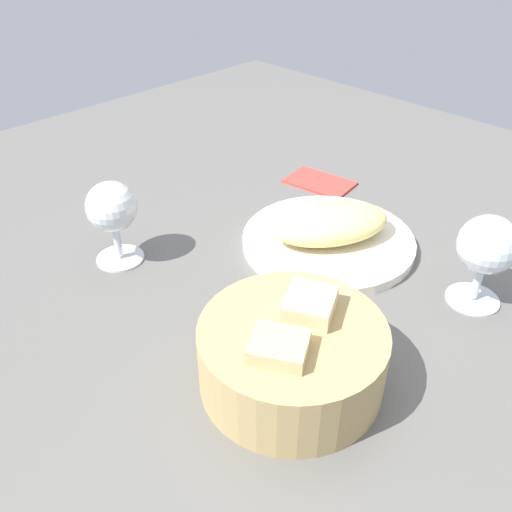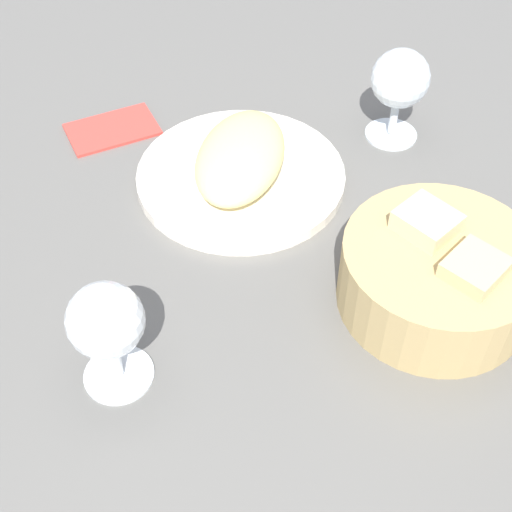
# 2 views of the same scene
# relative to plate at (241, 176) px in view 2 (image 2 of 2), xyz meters

# --- Properties ---
(ground_plane) EXTENTS (1.40, 1.40, 0.02)m
(ground_plane) POSITION_rel_plate_xyz_m (0.10, -0.04, -0.02)
(ground_plane) COLOR #5D5B57
(plate) EXTENTS (0.24, 0.24, 0.01)m
(plate) POSITION_rel_plate_xyz_m (0.00, 0.00, 0.00)
(plate) COLOR white
(plate) RESTS_ON ground_plane
(omelette) EXTENTS (0.19, 0.17, 0.05)m
(omelette) POSITION_rel_plate_xyz_m (0.00, 0.00, 0.03)
(omelette) COLOR #EDD882
(omelette) RESTS_ON plate
(lettuce_garnish) EXTENTS (0.05, 0.05, 0.01)m
(lettuce_garnish) POSITION_rel_plate_xyz_m (-0.05, 0.02, 0.01)
(lettuce_garnish) COLOR #4B853B
(lettuce_garnish) RESTS_ON plate
(bread_basket) EXTENTS (0.19, 0.19, 0.09)m
(bread_basket) POSITION_rel_plate_xyz_m (0.23, 0.13, 0.03)
(bread_basket) COLOR tan
(bread_basket) RESTS_ON ground_plane
(wine_glass_near) EXTENTS (0.07, 0.07, 0.12)m
(wine_glass_near) POSITION_rel_plate_xyz_m (0.23, -0.18, 0.07)
(wine_glass_near) COLOR silver
(wine_glass_near) RESTS_ON ground_plane
(wine_glass_far) EXTENTS (0.07, 0.07, 0.12)m
(wine_glass_far) POSITION_rel_plate_xyz_m (-0.03, 0.20, 0.07)
(wine_glass_far) COLOR silver
(wine_glass_far) RESTS_ON ground_plane
(folded_napkin) EXTENTS (0.09, 0.12, 0.01)m
(folded_napkin) POSITION_rel_plate_xyz_m (-0.14, -0.13, -0.00)
(folded_napkin) COLOR #CE3D34
(folded_napkin) RESTS_ON ground_plane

